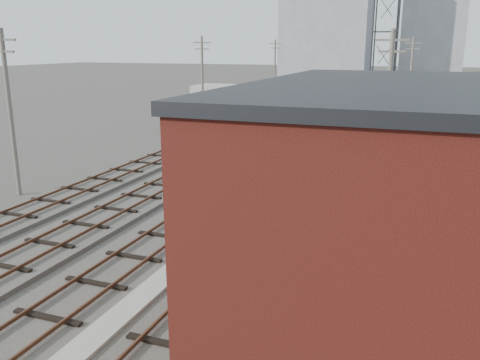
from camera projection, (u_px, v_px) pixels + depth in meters
The scene contains 23 objects.
ground at pixel (351, 116), 60.58m from camera, with size 320.00×320.00×0.00m, color #282621.
track_right at pixel (343, 149), 40.68m from camera, with size 3.20×90.00×0.39m.
track_mid_right at pixel (295, 145), 42.02m from camera, with size 3.20×90.00×0.39m.
track_mid_left at pixel (249, 142), 43.37m from camera, with size 3.20×90.00×0.39m.
track_left at pixel (206, 139), 44.71m from camera, with size 3.20×90.00×0.39m.
platform_curb at pixel (178, 269), 18.69m from camera, with size 0.90×28.00×0.26m, color gray.
brick_building at pixel (373, 218), 13.62m from camera, with size 6.54×12.20×7.22m.
lattice_tower at pixel (384, 55), 34.15m from camera, with size 1.60×1.60×15.00m.
utility_pole_left_a at pixel (10, 109), 27.30m from camera, with size 1.80×0.24×9.00m.
utility_pole_left_b at pixel (202, 80), 49.96m from camera, with size 1.80×0.24×9.00m.
utility_pole_left_c at pixel (275, 70), 72.62m from camera, with size 1.80×0.24×9.00m.
utility_pole_right_a at pixel (388, 107), 28.17m from camera, with size 1.80×0.24×9.00m.
utility_pole_right_b at pixel (410, 77), 55.36m from camera, with size 1.80×0.24×9.00m.
apartment_left at pixel (327, 18), 130.77m from camera, with size 22.00×14.00×30.00m, color gray.
apartment_right at pixel (434, 27), 136.15m from camera, with size 16.00×12.00×26.00m, color gray.
shed_left at pixel (226, 98), 65.55m from camera, with size 8.00×5.00×3.20m, color gray.
shed_right at pixel (433, 94), 66.11m from camera, with size 6.00×6.00×4.00m, color gray.
signal_mast at pixel (218, 276), 13.71m from camera, with size 0.40×0.40×3.63m.
switch_stand at pixel (263, 167), 32.54m from camera, with size 0.29×0.29×1.15m.
site_trailer at pixel (295, 116), 50.82m from camera, with size 6.54×3.47×2.63m.
car_red at pixel (184, 123), 49.95m from camera, with size 1.70×4.22×1.44m, color maroon.
car_silver at pixel (200, 127), 48.06m from camera, with size 1.42×4.08×1.34m, color #B5B9BE.
car_grey at pixel (219, 122), 51.12m from camera, with size 1.88×4.63×1.34m, color slate.
Camera 1 is at (8.63, -1.35, 8.09)m, focal length 38.00 mm.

